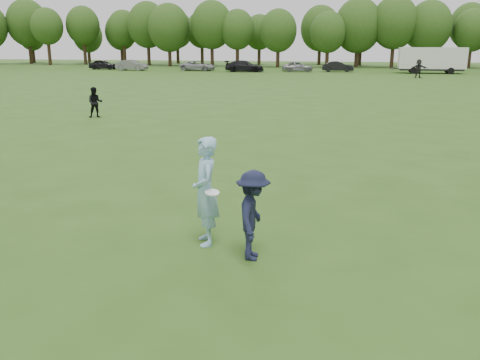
% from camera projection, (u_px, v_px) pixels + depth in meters
% --- Properties ---
extents(ground, '(200.00, 200.00, 0.00)m').
position_uv_depth(ground, '(220.00, 241.00, 9.96)').
color(ground, '#2E5217').
rests_on(ground, ground).
extents(thrower, '(0.77, 0.90, 2.09)m').
position_uv_depth(thrower, '(205.00, 191.00, 9.59)').
color(thrower, '#91C1E0').
rests_on(thrower, ground).
extents(defender, '(0.67, 1.09, 1.63)m').
position_uv_depth(defender, '(253.00, 215.00, 8.96)').
color(defender, '#171B33').
rests_on(defender, ground).
extents(player_far_a, '(0.94, 0.85, 1.57)m').
position_uv_depth(player_far_a, '(95.00, 102.00, 26.17)').
color(player_far_a, black).
rests_on(player_far_a, ground).
extents(player_far_d, '(1.97, 1.19, 2.02)m').
position_uv_depth(player_far_d, '(419.00, 69.00, 55.73)').
color(player_far_d, black).
rests_on(player_far_d, ground).
extents(car_a, '(4.10, 1.68, 1.39)m').
position_uv_depth(car_a, '(103.00, 65.00, 73.71)').
color(car_a, black).
rests_on(car_a, ground).
extents(car_b, '(4.46, 1.72, 1.45)m').
position_uv_depth(car_b, '(132.00, 65.00, 70.96)').
color(car_b, slate).
rests_on(car_b, ground).
extents(car_c, '(4.96, 2.48, 1.35)m').
position_uv_depth(car_c, '(198.00, 66.00, 70.19)').
color(car_c, '#98989C').
rests_on(car_c, ground).
extents(car_d, '(5.25, 2.38, 1.49)m').
position_uv_depth(car_d, '(244.00, 66.00, 67.51)').
color(car_d, black).
rests_on(car_d, ground).
extents(car_e, '(4.31, 2.19, 1.41)m').
position_uv_depth(car_e, '(297.00, 66.00, 67.65)').
color(car_e, gray).
rests_on(car_e, ground).
extents(car_f, '(4.21, 1.62, 1.37)m').
position_uv_depth(car_f, '(338.00, 67.00, 67.55)').
color(car_f, black).
rests_on(car_f, ground).
extents(disc_in_play, '(0.32, 0.33, 0.09)m').
position_uv_depth(disc_in_play, '(212.00, 193.00, 9.26)').
color(disc_in_play, white).
rests_on(disc_in_play, ground).
extents(cargo_trailer, '(9.00, 2.75, 3.20)m').
position_uv_depth(cargo_trailer, '(432.00, 59.00, 63.75)').
color(cargo_trailer, white).
rests_on(cargo_trailer, ground).
extents(treeline, '(130.35, 18.39, 11.74)m').
position_uv_depth(treeline, '(358.00, 26.00, 80.28)').
color(treeline, '#332114').
rests_on(treeline, ground).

